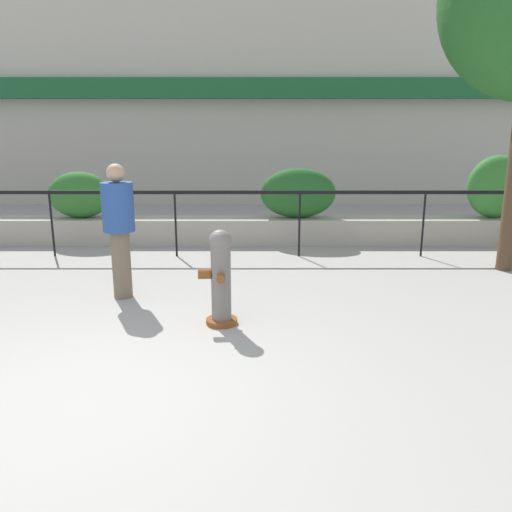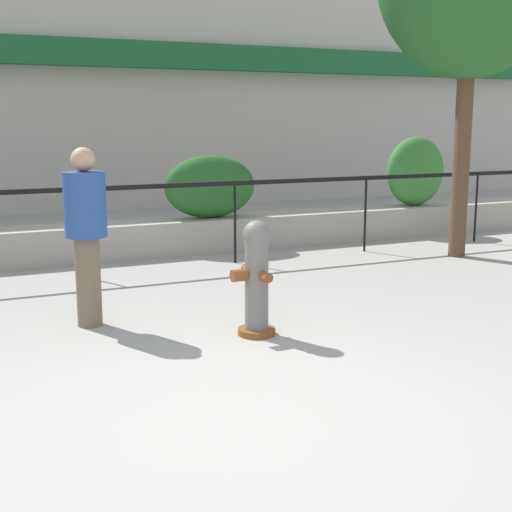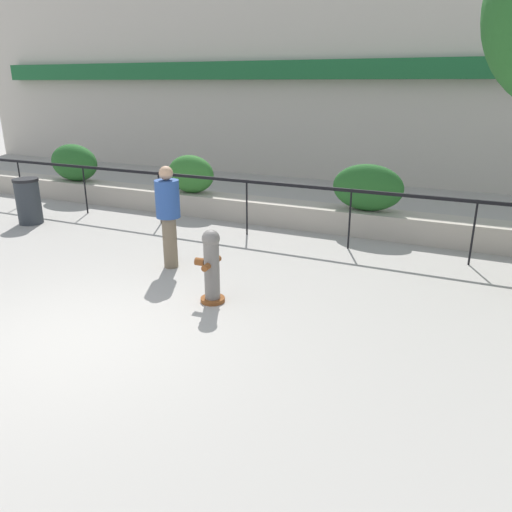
% 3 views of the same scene
% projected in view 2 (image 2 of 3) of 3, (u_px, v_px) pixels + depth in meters
% --- Properties ---
extents(ground_plane, '(120.00, 120.00, 0.00)m').
position_uv_depth(ground_plane, '(225.00, 421.00, 4.76)').
color(ground_plane, '#9E9991').
extents(building_facade, '(30.00, 1.36, 8.00)m').
position_uv_depth(building_facade, '(6.00, 21.00, 14.72)').
color(building_facade, beige).
rests_on(building_facade, ground).
extents(planter_wall_low, '(18.00, 0.70, 0.50)m').
position_uv_depth(planter_wall_low, '(66.00, 244.00, 10.08)').
color(planter_wall_low, '#ADA393').
rests_on(planter_wall_low, ground).
extents(fence_railing_segment, '(15.00, 0.05, 1.15)m').
position_uv_depth(fence_railing_segment, '(78.00, 198.00, 8.95)').
color(fence_railing_segment, black).
rests_on(fence_railing_segment, ground).
extents(hedge_bush_2, '(1.45, 0.57, 0.95)m').
position_uv_depth(hedge_bush_2, '(210.00, 187.00, 10.84)').
color(hedge_bush_2, '#235B23').
rests_on(hedge_bush_2, planter_wall_low).
extents(hedge_bush_3, '(1.13, 0.56, 1.20)m').
position_uv_depth(hedge_bush_3, '(416.00, 171.00, 12.37)').
color(hedge_bush_3, '#387F33').
rests_on(hedge_bush_3, planter_wall_low).
extents(fire_hydrant, '(0.44, 0.48, 1.08)m').
position_uv_depth(fire_hydrant, '(256.00, 277.00, 6.57)').
color(fire_hydrant, brown).
rests_on(fire_hydrant, ground).
extents(pedestrian, '(0.56, 0.56, 1.73)m').
position_uv_depth(pedestrian, '(86.00, 226.00, 6.79)').
color(pedestrian, brown).
rests_on(pedestrian, ground).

